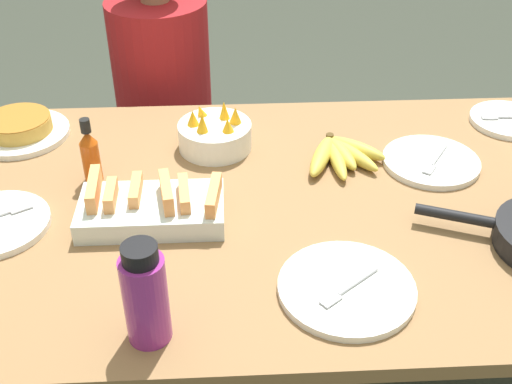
{
  "coord_description": "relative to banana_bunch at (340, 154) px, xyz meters",
  "views": [
    {
      "loc": [
        -0.06,
        -1.2,
        1.59
      ],
      "look_at": [
        0.0,
        0.0,
        0.74
      ],
      "focal_mm": 45.0,
      "sensor_mm": 36.0,
      "label": 1
    }
  ],
  "objects": [
    {
      "name": "banana_bunch",
      "position": [
        0.0,
        0.0,
        0.0
      ],
      "size": [
        0.22,
        0.21,
        0.04
      ],
      "color": "gold",
      "rests_on": "dining_table"
    },
    {
      "name": "dining_table",
      "position": [
        -0.22,
        -0.17,
        -0.1
      ],
      "size": [
        1.83,
        0.99,
        0.71
      ],
      "color": "olive",
      "rests_on": "ground_plane"
    },
    {
      "name": "fruit_bowl_mango",
      "position": [
        -0.32,
        0.08,
        0.02
      ],
      "size": [
        0.19,
        0.19,
        0.13
      ],
      "color": "white",
      "rests_on": "dining_table"
    },
    {
      "name": "hot_sauce_bottle",
      "position": [
        -0.61,
        -0.06,
        0.05
      ],
      "size": [
        0.04,
        0.04,
        0.17
      ],
      "color": "#C64C0F",
      "rests_on": "dining_table"
    },
    {
      "name": "frittata_plate_side",
      "position": [
        -0.85,
        0.17,
        0.0
      ],
      "size": [
        0.26,
        0.26,
        0.06
      ],
      "color": "white",
      "rests_on": "dining_table"
    },
    {
      "name": "melon_tray",
      "position": [
        -0.46,
        -0.22,
        0.01
      ],
      "size": [
        0.32,
        0.18,
        0.1
      ],
      "color": "silver",
      "rests_on": "dining_table"
    },
    {
      "name": "empty_plate_near_front",
      "position": [
        0.51,
        0.17,
        -0.01
      ],
      "size": [
        0.22,
        0.22,
        0.02
      ],
      "color": "white",
      "rests_on": "dining_table"
    },
    {
      "name": "person_figure",
      "position": [
        -0.5,
        0.59,
        -0.24
      ],
      "size": [
        0.35,
        0.35,
        1.18
      ],
      "color": "black",
      "rests_on": "ground_plane"
    },
    {
      "name": "water_bottle",
      "position": [
        -0.44,
        -0.57,
        0.08
      ],
      "size": [
        0.08,
        0.08,
        0.21
      ],
      "color": "#992D89",
      "rests_on": "dining_table"
    },
    {
      "name": "empty_plate_far_left",
      "position": [
        -0.06,
        -0.48,
        -0.01
      ],
      "size": [
        0.27,
        0.27,
        0.02
      ],
      "color": "white",
      "rests_on": "dining_table"
    },
    {
      "name": "empty_plate_far_right",
      "position": [
        0.23,
        -0.03,
        -0.01
      ],
      "size": [
        0.24,
        0.24,
        0.02
      ],
      "color": "white",
      "rests_on": "dining_table"
    }
  ]
}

